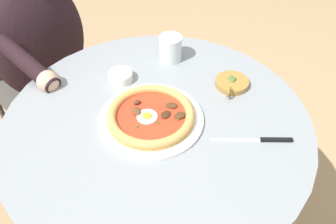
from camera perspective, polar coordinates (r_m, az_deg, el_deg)
dining_table at (r=1.13m, az=-1.69°, el=-6.40°), size 0.88×0.88×0.74m
pizza_on_plate at (r=1.02m, az=-2.70°, el=-0.68°), size 0.30×0.30×0.04m
water_glass at (r=1.23m, az=0.40°, el=9.80°), size 0.08×0.08×0.09m
steak_knife at (r=1.01m, az=14.91°, el=-4.28°), size 0.20×0.10×0.01m
ramekin_capers at (r=1.16m, az=-7.53°, el=5.64°), size 0.08×0.08×0.03m
olive_pan at (r=1.15m, az=10.04°, el=4.55°), size 0.11×0.11×0.04m
diner_person at (r=1.60m, az=-18.09°, el=4.68°), size 0.43×0.57×1.13m
cafe_chair_diner at (r=1.70m, az=-20.76°, el=7.40°), size 0.51×0.51×0.89m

